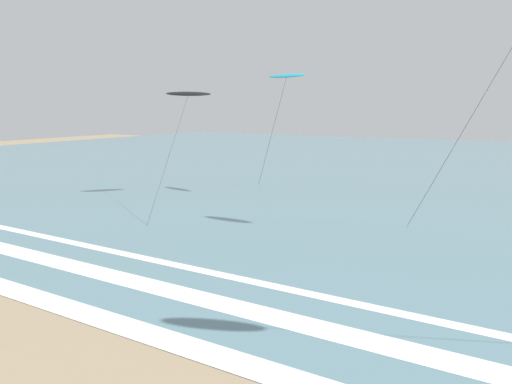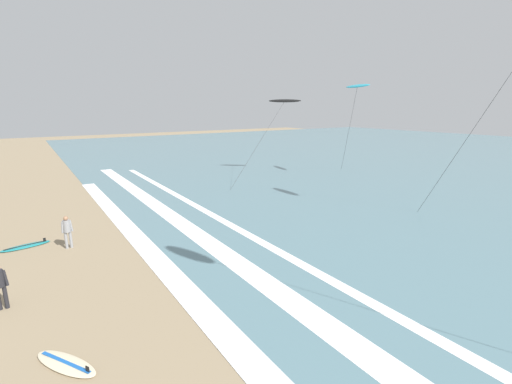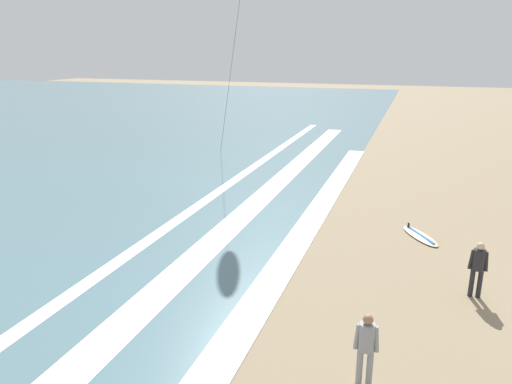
{
  "view_description": "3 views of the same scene",
  "coord_description": "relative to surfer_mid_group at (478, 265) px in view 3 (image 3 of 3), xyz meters",
  "views": [
    {
      "loc": [
        7.29,
        0.66,
        6.34
      ],
      "look_at": [
        -1.25,
        14.76,
        3.43
      ],
      "focal_mm": 34.07,
      "sensor_mm": 36.0,
      "label": 1
    },
    {
      "loc": [
        13.47,
        5.73,
        6.61
      ],
      "look_at": [
        -0.08,
        14.72,
        2.66
      ],
      "focal_mm": 24.57,
      "sensor_mm": 36.0,
      "label": 2
    },
    {
      "loc": [
        -13.25,
        6.38,
        6.58
      ],
      "look_at": [
        -0.52,
        10.63,
        2.58
      ],
      "focal_mm": 34.02,
      "sensor_mm": 36.0,
      "label": 3
    }
  ],
  "objects": [
    {
      "name": "wave_foam_shoreline",
      "position": [
        -0.53,
        5.55,
        -0.94
      ],
      "size": [
        38.58,
        0.98,
        0.01
      ],
      "primitive_type": "cube",
      "color": "white",
      "rests_on": "ocean_surface"
    },
    {
      "name": "wave_foam_mid_break",
      "position": [
        0.06,
        8.35,
        -0.94
      ],
      "size": [
        53.68,
        1.09,
        0.01
      ],
      "primitive_type": "cube",
      "color": "white",
      "rests_on": "ocean_surface"
    },
    {
      "name": "wave_foam_outer_break",
      "position": [
        1.96,
        10.6,
        -0.94
      ],
      "size": [
        53.84,
        0.53,
        0.01
      ],
      "primitive_type": "cube",
      "color": "white",
      "rests_on": "ocean_surface"
    },
    {
      "name": "surfer_mid_group",
      "position": [
        0.0,
        0.0,
        0.0
      ],
      "size": [
        0.32,
        0.51,
        1.6
      ],
      "color": "#232328",
      "rests_on": "ground"
    },
    {
      "name": "surfer_left_near",
      "position": [
        -4.65,
        2.47,
        0.0
      ],
      "size": [
        0.32,
        0.51,
        1.6
      ],
      "color": "gray",
      "rests_on": "ground"
    },
    {
      "name": "surfboard_foreground_flat",
      "position": [
        4.14,
        1.44,
        -0.91
      ],
      "size": [
        2.1,
        1.61,
        0.25
      ],
      "color": "beige",
      "rests_on": "ground"
    }
  ]
}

